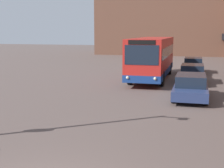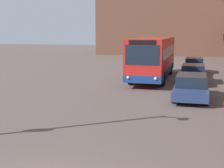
# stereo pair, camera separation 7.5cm
# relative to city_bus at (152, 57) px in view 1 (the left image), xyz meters

# --- Properties ---
(building_backdrop_far) EXTENTS (26.00, 8.00, 15.77)m
(building_backdrop_far) POSITION_rel_city_bus_xyz_m (-0.05, 28.68, 6.10)
(building_backdrop_far) COLOR brown
(building_backdrop_far) RESTS_ON ground_plane
(city_bus) EXTENTS (2.55, 10.36, 3.28)m
(city_bus) POSITION_rel_city_bus_xyz_m (0.00, 0.00, 0.00)
(city_bus) COLOR red
(city_bus) RESTS_ON ground_plane
(parked_car_front) EXTENTS (1.90, 4.62, 1.37)m
(parked_car_front) POSITION_rel_city_bus_xyz_m (3.15, -6.84, -1.09)
(parked_car_front) COLOR navy
(parked_car_front) RESTS_ON ground_plane
(parked_car_middle) EXTENTS (1.87, 4.23, 1.36)m
(parked_car_middle) POSITION_rel_city_bus_xyz_m (3.15, -1.08, -1.09)
(parked_car_middle) COLOR navy
(parked_car_middle) RESTS_ON ground_plane
(parked_car_back) EXTENTS (1.80, 4.23, 1.41)m
(parked_car_back) POSITION_rel_city_bus_xyz_m (3.15, 4.86, -1.08)
(parked_car_back) COLOR #38383D
(parked_car_back) RESTS_ON ground_plane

